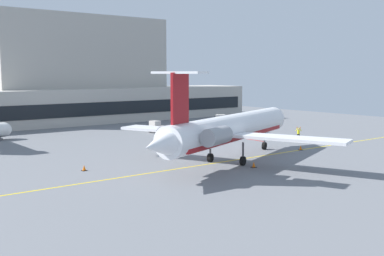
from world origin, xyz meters
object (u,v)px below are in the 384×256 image
belt_loader (158,127)px  marshaller (298,134)px  regional_jet (229,129)px  baggage_tug (247,127)px  pushback_tractor (220,122)px

belt_loader → marshaller: bearing=-63.0°
regional_jet → marshaller: bearing=17.9°
baggage_tug → marshaller: 10.76m
regional_jet → belt_loader: size_ratio=9.94×
pushback_tractor → belt_loader: bearing=176.2°
regional_jet → marshaller: 19.04m
marshaller → pushback_tractor: bearing=82.9°
regional_jet → pushback_tractor: regional_jet is taller
regional_jet → marshaller: regional_jet is taller
pushback_tractor → marshaller: (-2.31, -18.46, -0.02)m
baggage_tug → pushback_tractor: (1.34, 7.75, 0.18)m
baggage_tug → marshaller: size_ratio=1.82×
pushback_tractor → marshaller: size_ratio=1.90×
belt_loader → pushback_tractor: bearing=-3.8°
regional_jet → belt_loader: (8.16, 25.07, -2.61)m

